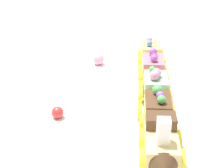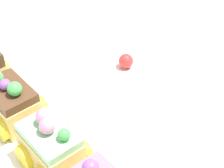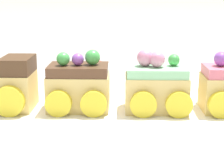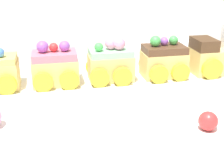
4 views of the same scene
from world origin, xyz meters
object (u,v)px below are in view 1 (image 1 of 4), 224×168
at_px(cake_car_lemon, 151,54).
at_px(cake_train_locomotive, 162,148).
at_px(cake_car_strawberry, 153,69).
at_px(gumball_pink, 99,59).
at_px(cake_car_mint, 155,87).
at_px(gumball_red, 58,114).
at_px(cake_car_chocolate, 158,112).

bearing_deg(cake_car_lemon, cake_train_locomotive, 0.03).
relative_size(cake_car_strawberry, gumball_pink, 3.26).
bearing_deg(cake_train_locomotive, cake_car_strawberry, 180.00).
bearing_deg(cake_car_strawberry, gumball_pink, -122.24).
bearing_deg(cake_car_mint, gumball_red, -64.77).
bearing_deg(cake_car_chocolate, cake_train_locomotive, -0.04).
xyz_separation_m(cake_car_chocolate, cake_car_strawberry, (-0.17, 0.07, 0.00)).
bearing_deg(cake_car_strawberry, cake_car_chocolate, 0.02).
relative_size(cake_train_locomotive, cake_car_chocolate, 1.42).
relative_size(cake_train_locomotive, cake_car_mint, 1.42).
relative_size(cake_car_chocolate, gumball_red, 3.87).
height_order(cake_car_chocolate, cake_car_lemon, cake_car_chocolate).
xyz_separation_m(cake_car_lemon, gumball_pink, (-0.04, -0.12, -0.01)).
bearing_deg(cake_car_lemon, cake_car_mint, 0.00).
height_order(cake_train_locomotive, cake_car_strawberry, cake_train_locomotive).
xyz_separation_m(cake_car_chocolate, gumball_red, (-0.08, -0.17, -0.02)).
xyz_separation_m(cake_train_locomotive, cake_car_mint, (-0.19, 0.08, 0.00)).
distance_m(cake_car_strawberry, cake_car_lemon, 0.09).
relative_size(cake_car_lemon, gumball_red, 3.87).
relative_size(cake_car_lemon, gumball_pink, 3.26).
distance_m(cake_car_chocolate, cake_car_strawberry, 0.19).
xyz_separation_m(cake_car_mint, gumball_red, (0.01, -0.21, -0.02)).
bearing_deg(cake_car_mint, gumball_pink, -142.68).
bearing_deg(cake_car_mint, cake_train_locomotive, 0.05).
bearing_deg(cake_car_lemon, cake_car_chocolate, 0.06).
xyz_separation_m(cake_train_locomotive, cake_car_chocolate, (-0.10, 0.04, 0.00)).
height_order(cake_car_strawberry, cake_car_lemon, cake_car_strawberry).
xyz_separation_m(cake_car_strawberry, cake_car_lemon, (-0.09, 0.04, -0.00)).
xyz_separation_m(cake_car_strawberry, gumball_red, (0.09, -0.24, -0.02)).
height_order(cake_car_mint, gumball_pink, cake_car_mint).
xyz_separation_m(cake_car_mint, cake_car_strawberry, (-0.08, 0.03, 0.00)).
height_order(cake_train_locomotive, gumball_red, cake_train_locomotive).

